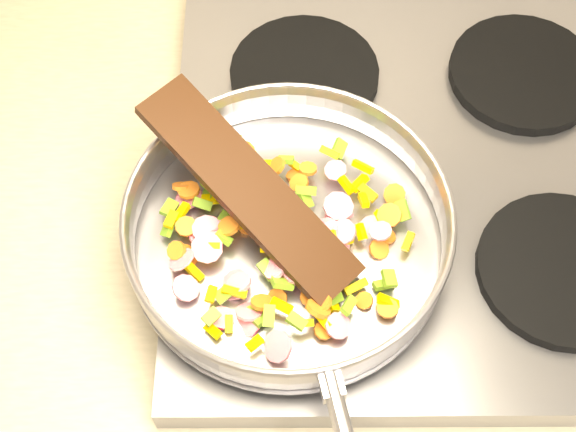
{
  "coord_description": "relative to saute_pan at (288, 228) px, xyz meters",
  "views": [
    {
      "loc": [
        -0.86,
        1.13,
        1.74
      ],
      "look_at": [
        -0.86,
        1.56,
        1.01
      ],
      "focal_mm": 50.0,
      "sensor_mm": 36.0,
      "label": 1
    }
  ],
  "objects": [
    {
      "name": "cooktop",
      "position": [
        0.16,
        0.11,
        -0.07
      ],
      "size": [
        0.6,
        0.6,
        0.04
      ],
      "primitive_type": "cube",
      "color": "#939399",
      "rests_on": "counter_top"
    },
    {
      "name": "grate_bl",
      "position": [
        0.02,
        0.25,
        -0.04
      ],
      "size": [
        0.19,
        0.19,
        0.02
      ],
      "primitive_type": "cylinder",
      "color": "black",
      "rests_on": "cooktop"
    },
    {
      "name": "wooden_spatula",
      "position": [
        -0.04,
        0.03,
        0.03
      ],
      "size": [
        0.25,
        0.25,
        0.09
      ],
      "primitive_type": "cube",
      "rotation": [
        0.0,
        -0.27,
        2.35
      ],
      "color": "black",
      "rests_on": "saute_pan"
    },
    {
      "name": "vegetable_heap",
      "position": [
        -0.01,
        -0.01,
        -0.01
      ],
      "size": [
        0.28,
        0.28,
        0.05
      ],
      "color": "#E1BD00",
      "rests_on": "saute_pan"
    },
    {
      "name": "grate_fr",
      "position": [
        0.3,
        -0.03,
        -0.04
      ],
      "size": [
        0.19,
        0.19,
        0.02
      ],
      "primitive_type": "cylinder",
      "color": "black",
      "rests_on": "cooktop"
    },
    {
      "name": "grate_br",
      "position": [
        0.3,
        0.25,
        -0.04
      ],
      "size": [
        0.19,
        0.19,
        0.02
      ],
      "primitive_type": "cylinder",
      "color": "black",
      "rests_on": "cooktop"
    },
    {
      "name": "grate_fl",
      "position": [
        0.02,
        -0.03,
        -0.04
      ],
      "size": [
        0.19,
        0.19,
        0.02
      ],
      "primitive_type": "cylinder",
      "color": "black",
      "rests_on": "cooktop"
    },
    {
      "name": "saute_pan",
      "position": [
        0.0,
        0.0,
        0.0
      ],
      "size": [
        0.4,
        0.56,
        0.06
      ],
      "rotation": [
        0.0,
        0.0,
        0.22
      ],
      "color": "#9E9EA5",
      "rests_on": "grate_fl"
    }
  ]
}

